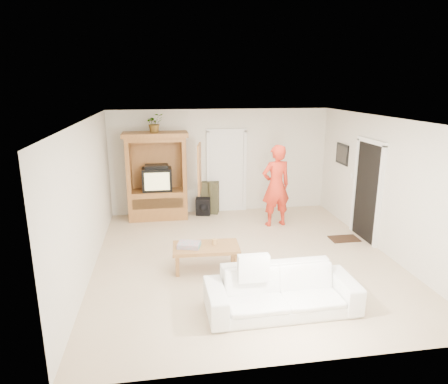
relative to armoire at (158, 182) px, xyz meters
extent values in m
plane|color=tan|center=(1.58, -2.66, -0.91)|extent=(6.00, 6.00, 0.00)
plane|color=white|center=(1.58, -2.66, 1.69)|extent=(6.00, 6.00, 0.00)
plane|color=silver|center=(1.58, 0.34, 0.39)|extent=(5.50, 0.00, 5.50)
plane|color=silver|center=(1.58, -5.66, 0.39)|extent=(5.50, 0.00, 5.50)
plane|color=silver|center=(-1.17, -2.66, 0.39)|extent=(0.00, 6.00, 6.00)
plane|color=silver|center=(4.33, -2.66, 0.39)|extent=(0.00, 6.00, 6.00)
cube|color=#9C6430|center=(-0.02, -0.01, -0.56)|extent=(1.40, 0.60, 0.70)
cube|color=#9C6430|center=(-0.67, -0.01, 0.39)|extent=(0.10, 0.60, 1.20)
cube|color=#9C6430|center=(0.63, -0.01, 0.39)|extent=(0.10, 0.60, 1.20)
cube|color=#9C6430|center=(-0.02, 0.26, 0.39)|extent=(1.40, 0.06, 1.20)
cube|color=#9C6430|center=(-0.02, -0.01, 1.04)|extent=(1.40, 0.60, 0.10)
cube|color=#9C6430|center=(-0.02, -0.01, 1.14)|extent=(1.52, 0.68, 0.10)
cube|color=#9C6430|center=(0.96, -0.48, 0.39)|extent=(0.16, 0.67, 1.15)
cube|color=black|center=(-0.02, 0.02, 0.07)|extent=(0.70, 0.52, 0.55)
cube|color=tan|center=(-0.02, -0.25, 0.07)|extent=(0.58, 0.02, 0.42)
cube|color=black|center=(-0.02, -0.01, 0.38)|extent=(0.55, 0.35, 0.08)
cube|color=#A46E38|center=(-0.02, -0.30, -0.46)|extent=(1.19, 0.03, 0.25)
cube|color=white|center=(1.73, 0.31, 0.11)|extent=(0.85, 0.05, 2.04)
cube|color=black|center=(4.30, -2.06, 0.11)|extent=(0.05, 0.90, 2.04)
cube|color=black|center=(4.31, -0.76, 0.69)|extent=(0.03, 0.60, 0.48)
cube|color=#382316|center=(3.88, -2.06, -0.90)|extent=(0.60, 0.40, 0.02)
imported|color=#4C7238|center=(-0.02, -0.03, 1.41)|extent=(0.50, 0.47, 0.44)
imported|color=red|center=(2.66, -0.96, 0.04)|extent=(0.75, 0.56, 1.89)
imported|color=white|center=(1.74, -4.52, -0.59)|extent=(2.19, 0.89, 0.64)
cube|color=#A46E38|center=(0.82, -2.99, -0.51)|extent=(1.19, 0.69, 0.06)
cube|color=#A46E38|center=(0.30, -3.21, -0.72)|extent=(0.07, 0.07, 0.37)
cube|color=#A46E38|center=(0.32, -2.73, -0.72)|extent=(0.07, 0.07, 0.37)
cube|color=#A46E38|center=(1.31, -3.26, -0.72)|extent=(0.07, 0.07, 0.37)
cube|color=#A46E38|center=(1.34, -2.77, -0.72)|extent=(0.07, 0.07, 0.37)
cube|color=#E24B65|center=(0.52, -2.99, -0.44)|extent=(0.44, 0.37, 0.08)
cylinder|color=tan|center=(0.98, -2.94, -0.43)|extent=(0.08, 0.08, 0.10)
camera|label=1|loc=(0.12, -9.49, 2.28)|focal=32.00mm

